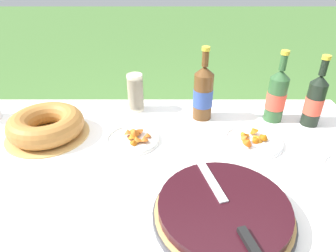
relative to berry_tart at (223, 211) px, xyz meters
name	(u,v)px	position (x,y,z in m)	size (l,w,h in m)	color
garden_table	(147,175)	(-0.23, 0.26, -0.09)	(1.79, 1.01, 0.72)	brown
tablecloth	(146,165)	(-0.23, 0.26, -0.04)	(1.80, 1.02, 0.10)	white
berry_tart	(223,211)	(0.00, 0.00, 0.00)	(0.40, 0.40, 0.06)	#38383D
serving_knife	(229,209)	(0.01, -0.03, 0.04)	(0.12, 0.37, 0.01)	silver
bundt_cake	(46,125)	(-0.64, 0.44, 0.02)	(0.33, 0.33, 0.10)	tan
cup_stack	(136,93)	(-0.30, 0.66, 0.06)	(0.07, 0.07, 0.18)	beige
cider_bottle_green	(277,96)	(0.31, 0.57, 0.09)	(0.08, 0.08, 0.31)	#2D562D
cider_bottle_amber	(203,93)	(0.00, 0.59, 0.09)	(0.09, 0.09, 0.32)	brown
juice_bottle_red	(315,100)	(0.46, 0.53, 0.09)	(0.07, 0.07, 0.30)	black
snack_plate_left	(134,138)	(-0.29, 0.39, -0.02)	(0.21, 0.21, 0.06)	white
snack_plate_right	(254,140)	(0.18, 0.38, -0.02)	(0.23, 0.23, 0.06)	white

